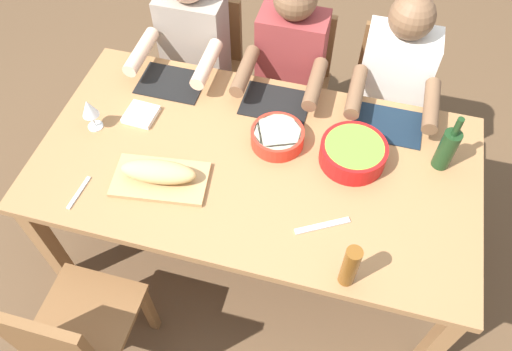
{
  "coord_description": "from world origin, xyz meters",
  "views": [
    {
      "loc": [
        0.35,
        -1.29,
        2.47
      ],
      "look_at": [
        0.0,
        0.0,
        0.63
      ],
      "focal_mm": 34.96,
      "sensor_mm": 36.0,
      "label": 1
    }
  ],
  "objects": [
    {
      "name": "fork_near_left",
      "position": [
        -0.67,
        -0.36,
        0.74
      ],
      "size": [
        0.03,
        0.17,
        0.01
      ],
      "primitive_type": "cube",
      "rotation": [
        0.0,
        0.0,
        -0.07
      ],
      "color": "silver",
      "rests_on": "dining_table"
    },
    {
      "name": "chair_far_center",
      "position": [
        0.0,
        0.84,
        0.48
      ],
      "size": [
        0.4,
        0.4,
        0.85
      ],
      "color": "brown",
      "rests_on": "ground_plane"
    },
    {
      "name": "chair_far_left",
      "position": [
        -0.53,
        0.84,
        0.48
      ],
      "size": [
        0.4,
        0.4,
        0.85
      ],
      "color": "brown",
      "rests_on": "ground_plane"
    },
    {
      "name": "ground_plane",
      "position": [
        0.0,
        0.0,
        0.0
      ],
      "size": [
        8.0,
        8.0,
        0.0
      ],
      "primitive_type": "plane",
      "color": "brown"
    },
    {
      "name": "chair_far_right",
      "position": [
        0.53,
        0.84,
        0.48
      ],
      "size": [
        0.4,
        0.4,
        0.85
      ],
      "color": "brown",
      "rests_on": "ground_plane"
    },
    {
      "name": "diner_far_right",
      "position": [
        0.53,
        0.66,
        0.7
      ],
      "size": [
        0.41,
        0.53,
        1.2
      ],
      "color": "#2D2D38",
      "rests_on": "ground_plane"
    },
    {
      "name": "serving_bowl_salad",
      "position": [
        0.4,
        0.11,
        0.8
      ],
      "size": [
        0.29,
        0.29,
        0.1
      ],
      "color": "red",
      "rests_on": "dining_table"
    },
    {
      "name": "wine_bottle",
      "position": [
        0.78,
        0.19,
        0.85
      ],
      "size": [
        0.08,
        0.08,
        0.29
      ],
      "color": "#193819",
      "rests_on": "dining_table"
    },
    {
      "name": "chair_near_left",
      "position": [
        -0.53,
        -0.84,
        0.48
      ],
      "size": [
        0.4,
        0.4,
        0.85
      ],
      "color": "brown",
      "rests_on": "ground_plane"
    },
    {
      "name": "placemat_far_right",
      "position": [
        0.53,
        0.36,
        0.74
      ],
      "size": [
        0.32,
        0.23,
        0.01
      ],
      "primitive_type": "cube",
      "color": "#142333",
      "rests_on": "dining_table"
    },
    {
      "name": "placemat_far_center",
      "position": [
        0.0,
        0.36,
        0.74
      ],
      "size": [
        0.32,
        0.23,
        0.01
      ],
      "primitive_type": "cube",
      "color": "black",
      "rests_on": "dining_table"
    },
    {
      "name": "placemat_far_left",
      "position": [
        -0.53,
        0.36,
        0.74
      ],
      "size": [
        0.32,
        0.23,
        0.01
      ],
      "primitive_type": "cube",
      "color": "black",
      "rests_on": "dining_table"
    },
    {
      "name": "beer_bottle",
      "position": [
        0.47,
        -0.45,
        0.85
      ],
      "size": [
        0.06,
        0.06,
        0.22
      ],
      "primitive_type": "cylinder",
      "color": "brown",
      "rests_on": "dining_table"
    },
    {
      "name": "dining_table",
      "position": [
        0.0,
        0.0,
        0.67
      ],
      "size": [
        1.93,
        1.04,
        0.74
      ],
      "color": "#9E7044",
      "rests_on": "ground_plane"
    },
    {
      "name": "bread_loaf",
      "position": [
        -0.36,
        -0.21,
        0.81
      ],
      "size": [
        0.33,
        0.15,
        0.09
      ],
      "primitive_type": "ellipsoid",
      "rotation": [
        0.0,
        0.0,
        0.13
      ],
      "color": "tan",
      "rests_on": "cutting_board"
    },
    {
      "name": "cutting_board",
      "position": [
        -0.36,
        -0.21,
        0.75
      ],
      "size": [
        0.43,
        0.27,
        0.02
      ],
      "primitive_type": "cube",
      "rotation": [
        0.0,
        0.0,
        0.13
      ],
      "color": "tan",
      "rests_on": "dining_table"
    },
    {
      "name": "carving_knife",
      "position": [
        0.34,
        -0.25,
        0.74
      ],
      "size": [
        0.21,
        0.13,
        0.01
      ],
      "primitive_type": "cube",
      "rotation": [
        0.0,
        0.0,
        0.52
      ],
      "color": "silver",
      "rests_on": "dining_table"
    },
    {
      "name": "diner_far_left",
      "position": [
        -0.53,
        0.66,
        0.7
      ],
      "size": [
        0.41,
        0.53,
        1.2
      ],
      "color": "#2D2D38",
      "rests_on": "ground_plane"
    },
    {
      "name": "napkin_stack",
      "position": [
        -0.59,
        0.12,
        0.75
      ],
      "size": [
        0.15,
        0.15,
        0.02
      ],
      "primitive_type": "cube",
      "rotation": [
        0.0,
        0.0,
        -0.06
      ],
      "color": "white",
      "rests_on": "dining_table"
    },
    {
      "name": "diner_far_center",
      "position": [
        -0.0,
        0.66,
        0.7
      ],
      "size": [
        0.41,
        0.53,
        1.2
      ],
      "color": "#2D2D38",
      "rests_on": "ground_plane"
    },
    {
      "name": "serving_bowl_pasta",
      "position": [
        0.06,
        0.13,
        0.78
      ],
      "size": [
        0.24,
        0.24,
        0.08
      ],
      "color": "red",
      "rests_on": "dining_table"
    },
    {
      "name": "wine_glass",
      "position": [
        -0.77,
        -0.0,
        0.86
      ],
      "size": [
        0.08,
        0.08,
        0.17
      ],
      "color": "silver",
      "rests_on": "dining_table"
    }
  ]
}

